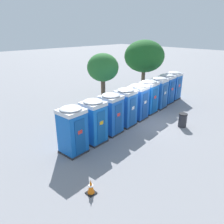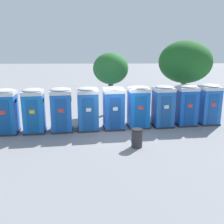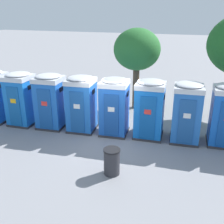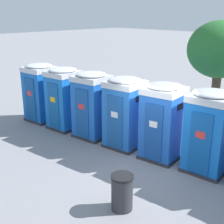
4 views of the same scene
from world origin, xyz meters
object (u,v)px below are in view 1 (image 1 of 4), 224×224
object	(u,v)px
portapotty_6	(158,92)
street_tree_1	(103,68)
portapotty_0	(72,130)
portapotty_7	(166,89)
portapotty_1	(94,121)
portapotty_3	(126,107)
trash_can	(183,120)
portapotty_5	(148,97)
portapotty_4	(138,102)
street_tree_0	(144,56)
portapotty_2	(111,113)
traffic_cone	(91,187)
portapotty_8	(173,85)

from	to	relation	value
portapotty_6	street_tree_1	size ratio (longest dim) A/B	0.58
portapotty_0	portapotty_7	xyz separation A→B (m)	(10.55, 1.35, 0.00)
portapotty_1	portapotty_3	bearing A→B (deg)	7.23
portapotty_0	street_tree_1	xyz separation A→B (m)	(5.95, 4.35, 1.94)
portapotty_3	trash_can	world-z (taller)	portapotty_3
portapotty_6	street_tree_1	xyz separation A→B (m)	(-3.11, 3.26, 1.94)
portapotty_6	portapotty_5	bearing A→B (deg)	-174.98
portapotty_4	street_tree_0	size ratio (longest dim) A/B	0.49
portapotty_2	portapotty_6	xyz separation A→B (m)	(6.03, 0.75, 0.00)
portapotty_2	portapotty_7	world-z (taller)	same
traffic_cone	portapotty_3	bearing A→B (deg)	31.76
street_tree_1	traffic_cone	bearing A→B (deg)	-134.25
street_tree_0	traffic_cone	xyz separation A→B (m)	(-12.56, -7.55, -3.38)
portapotty_0	traffic_cone	xyz separation A→B (m)	(-1.30, -3.09, -0.97)
portapotty_7	portapotty_6	bearing A→B (deg)	-169.94
portapotty_1	trash_can	distance (m)	6.12
portapotty_0	street_tree_1	distance (m)	7.62
portapotty_5	street_tree_1	world-z (taller)	street_tree_1
portapotty_7	trash_can	size ratio (longest dim) A/B	2.77
portapotty_4	traffic_cone	world-z (taller)	portapotty_4
portapotty_8	portapotty_2	bearing A→B (deg)	-172.29
portapotty_2	portapotty_5	xyz separation A→B (m)	(4.52, 0.62, -0.00)
portapotty_7	trash_can	bearing A→B (deg)	-133.61
portapotty_4	trash_can	world-z (taller)	portapotty_4
portapotty_2	portapotty_5	distance (m)	4.56
portapotty_4	street_tree_0	distance (m)	6.86
portapotty_2	portapotty_8	world-z (taller)	same
portapotty_3	trash_can	distance (m)	3.88
portapotty_8	street_tree_1	distance (m)	6.99
portapotty_4	portapotty_0	bearing A→B (deg)	-173.34
portapotty_8	street_tree_1	size ratio (longest dim) A/B	0.58
portapotty_6	street_tree_0	bearing A→B (deg)	56.84
portapotty_7	portapotty_1	bearing A→B (deg)	-172.34
portapotty_1	portapotty_5	size ratio (longest dim) A/B	1.00
street_tree_1	trash_can	bearing A→B (deg)	-80.36
portapotty_7	traffic_cone	size ratio (longest dim) A/B	3.97
portapotty_0	portapotty_5	size ratio (longest dim) A/B	1.00
street_tree_0	trash_can	distance (m)	8.57
portapotty_4	portapotty_8	distance (m)	6.08
portapotty_5	portapotty_3	bearing A→B (deg)	-171.79
portapotty_4	street_tree_0	world-z (taller)	street_tree_0
portapotty_2	portapotty_7	bearing A→B (deg)	7.71
portapotty_2	trash_can	bearing A→B (deg)	-32.96
portapotty_0	trash_can	size ratio (longest dim) A/B	2.77
portapotty_1	street_tree_1	xyz separation A→B (m)	(4.43, 4.21, 1.94)
portapotty_7	street_tree_0	world-z (taller)	street_tree_0
portapotty_2	portapotty_4	bearing A→B (deg)	7.05
portapotty_8	traffic_cone	xyz separation A→B (m)	(-13.36, -4.65, -0.97)
portapotty_6	portapotty_7	bearing A→B (deg)	10.06
portapotty_1	portapotty_0	bearing A→B (deg)	-174.88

